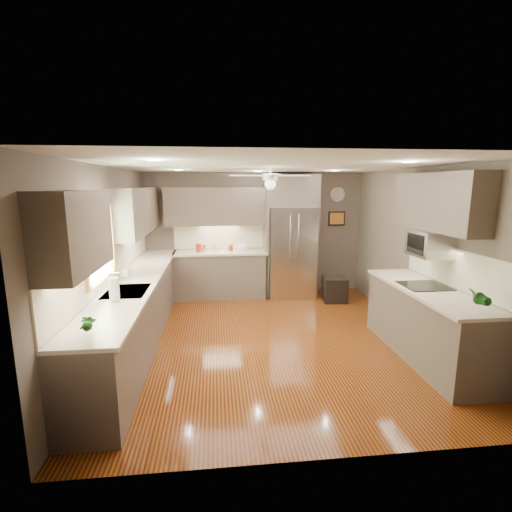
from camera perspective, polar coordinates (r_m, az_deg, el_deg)
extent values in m
plane|color=#4A1309|center=(5.66, 2.48, -12.54)|extent=(5.00, 5.00, 0.00)
plane|color=white|center=(5.20, 2.72, 13.66)|extent=(5.00, 5.00, 0.00)
plane|color=brown|center=(7.74, -0.24, 3.47)|extent=(4.50, 0.00, 4.50)
plane|color=brown|center=(2.92, 10.20, -9.22)|extent=(4.50, 0.00, 4.50)
plane|color=brown|center=(5.42, -21.61, -0.49)|extent=(0.00, 5.00, 5.00)
plane|color=brown|center=(6.05, 24.15, 0.43)|extent=(0.00, 5.00, 5.00)
cylinder|color=maroon|center=(7.42, -8.84, 1.23)|extent=(0.11, 0.11, 0.17)
cylinder|color=silver|center=(7.45, -7.98, 1.22)|extent=(0.11, 0.11, 0.14)
cylinder|color=beige|center=(7.43, -6.34, 1.38)|extent=(0.13, 0.13, 0.18)
cylinder|color=maroon|center=(7.45, -3.90, 1.21)|extent=(0.11, 0.11, 0.13)
imported|color=white|center=(5.56, -19.25, -2.32)|extent=(0.10, 0.10, 0.19)
imported|color=#195518|center=(3.56, -24.71, -9.38)|extent=(0.16, 0.12, 0.27)
imported|color=#195518|center=(4.53, 30.98, -5.49)|extent=(0.18, 0.15, 0.30)
imported|color=beige|center=(7.42, -2.05, 0.96)|extent=(0.29, 0.29, 0.06)
cube|color=#4D4438|center=(5.69, -17.71, -8.06)|extent=(0.60, 4.70, 0.90)
cube|color=beige|center=(5.56, -17.84, -3.46)|extent=(0.65, 4.70, 0.04)
cube|color=beige|center=(5.57, -21.08, -0.69)|extent=(0.02, 4.70, 0.50)
cube|color=#4D4438|center=(7.55, -5.49, -2.95)|extent=(1.85, 0.60, 0.90)
cube|color=beige|center=(7.43, -5.55, 0.54)|extent=(1.85, 0.65, 0.04)
cube|color=beige|center=(7.69, -5.62, 3.00)|extent=(1.85, 0.02, 0.50)
cube|color=#4D4438|center=(3.78, -26.09, 3.36)|extent=(0.33, 1.20, 0.75)
cube|color=#4D4438|center=(6.57, -17.61, 6.69)|extent=(0.33, 2.40, 0.75)
cube|color=#4D4438|center=(7.48, -5.69, 7.59)|extent=(2.15, 0.33, 0.75)
cube|color=#4D4438|center=(5.42, 26.20, 7.48)|extent=(0.33, 1.70, 0.75)
cube|color=#BFF2B2|center=(4.90, -23.20, 1.81)|extent=(0.01, 1.00, 0.80)
cube|color=brown|center=(4.85, -23.30, 6.84)|extent=(0.05, 1.12, 0.06)
cube|color=brown|center=(4.97, -22.56, -3.08)|extent=(0.05, 1.12, 0.06)
cube|color=brown|center=(4.39, -24.86, 0.73)|extent=(0.05, 0.06, 0.80)
cube|color=brown|center=(5.39, -21.34, 2.71)|extent=(0.05, 0.06, 0.80)
cube|color=silver|center=(4.95, -19.27, -5.25)|extent=(0.50, 0.70, 0.03)
cube|color=#262626|center=(4.95, -19.24, -5.64)|extent=(0.44, 0.62, 0.05)
cylinder|color=silver|center=(4.96, -21.61, -3.86)|extent=(0.02, 0.02, 0.24)
cylinder|color=silver|center=(4.92, -21.03, -2.51)|extent=(0.16, 0.02, 0.02)
cube|color=silver|center=(7.54, 5.34, 0.62)|extent=(0.92, 0.72, 1.82)
cube|color=black|center=(7.27, 5.84, -1.84)|extent=(0.88, 0.02, 0.02)
cube|color=black|center=(7.16, 5.94, 2.81)|extent=(0.01, 0.02, 1.00)
cylinder|color=silver|center=(7.11, 5.37, 2.76)|extent=(0.02, 0.02, 0.90)
cylinder|color=silver|center=(7.14, 6.63, 2.77)|extent=(0.02, 0.02, 0.90)
cube|color=#4D4438|center=(7.48, 5.42, 9.97)|extent=(1.04, 0.60, 0.63)
cube|color=#4D4438|center=(7.52, 1.52, 0.63)|extent=(0.06, 0.60, 1.82)
cube|color=#4D4438|center=(7.72, 8.90, 0.76)|extent=(0.06, 0.60, 1.82)
cube|color=#4D4438|center=(5.42, 24.76, -9.51)|extent=(0.65, 2.20, 0.90)
cube|color=beige|center=(5.28, 25.02, -4.73)|extent=(0.70, 2.20, 0.04)
cube|color=beige|center=(5.39, 28.26, -1.63)|extent=(0.02, 2.20, 0.50)
cube|color=black|center=(5.35, 24.49, -4.20)|extent=(0.56, 0.52, 0.01)
cube|color=silver|center=(5.44, 25.23, 1.73)|extent=(0.42, 0.55, 0.34)
cube|color=black|center=(5.33, 23.30, 1.72)|extent=(0.02, 0.40, 0.26)
cylinder|color=white|center=(5.49, 2.21, 13.09)|extent=(0.03, 0.03, 0.08)
cylinder|color=white|center=(5.49, 2.21, 12.05)|extent=(0.22, 0.22, 0.10)
sphere|color=white|center=(5.49, 2.20, 11.00)|extent=(0.16, 0.16, 0.16)
cube|color=white|center=(5.55, 5.87, 12.19)|extent=(0.48, 0.11, 0.01)
cube|color=white|center=(5.84, 1.69, 12.18)|extent=(0.11, 0.48, 0.01)
cube|color=white|center=(5.45, -1.52, 12.27)|extent=(0.48, 0.11, 0.01)
cube|color=white|center=(5.14, 2.79, 12.35)|extent=(0.11, 0.48, 0.01)
cylinder|color=white|center=(6.46, -11.85, 12.84)|extent=(0.14, 0.14, 0.01)
cylinder|color=white|center=(6.77, 12.15, 12.73)|extent=(0.14, 0.14, 0.01)
cylinder|color=white|center=(3.98, -15.33, 14.06)|extent=(0.14, 0.14, 0.01)
cylinder|color=white|center=(4.46, 22.49, 13.25)|extent=(0.14, 0.14, 0.01)
cylinder|color=white|center=(6.98, 0.37, 12.90)|extent=(0.14, 0.14, 0.01)
cylinder|color=white|center=(8.03, 12.44, 9.22)|extent=(0.30, 0.03, 0.30)
cylinder|color=silver|center=(8.02, 12.48, 9.21)|extent=(0.29, 0.00, 0.29)
cube|color=black|center=(8.06, 12.31, 5.66)|extent=(0.36, 0.03, 0.30)
cube|color=#B86D24|center=(8.04, 12.34, 5.65)|extent=(0.30, 0.01, 0.24)
cube|color=black|center=(7.45, 12.03, -5.13)|extent=(0.47, 0.47, 0.49)
cube|color=black|center=(7.39, 12.11, -3.38)|extent=(0.45, 0.45, 0.03)
cylinder|color=white|center=(4.54, -20.99, -4.76)|extent=(0.11, 0.11, 0.26)
cylinder|color=silver|center=(4.53, -20.99, -4.64)|extent=(0.02, 0.02, 0.28)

